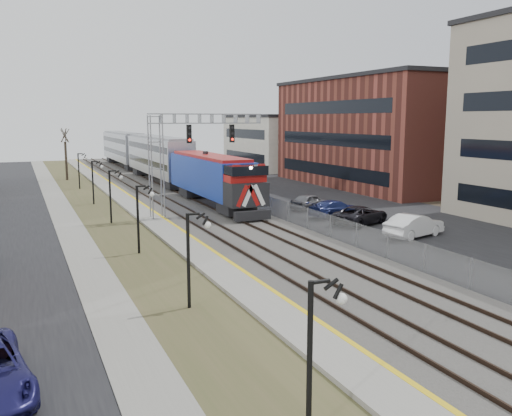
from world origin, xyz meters
TOP-DOWN VIEW (x-y plane):
  - ground at (0.00, 0.00)m, footprint 160.00×160.00m
  - street_west at (-11.50, 35.00)m, footprint 7.00×120.00m
  - sidewalk at (-7.00, 35.00)m, footprint 2.00×120.00m
  - grass_median at (-4.00, 35.00)m, footprint 4.00×120.00m
  - platform at (-1.00, 35.00)m, footprint 2.00×120.00m
  - ballast_bed at (4.00, 35.00)m, footprint 8.00×120.00m
  - parking_lot at (16.00, 35.00)m, footprint 16.00×120.00m
  - platform_edge at (-0.12, 35.00)m, footprint 0.24×120.00m
  - track_near at (2.00, 35.00)m, footprint 1.58×120.00m
  - track_far at (5.50, 35.00)m, footprint 1.58×120.00m
  - train at (5.50, 56.38)m, footprint 3.00×63.05m
  - signal_gantry at (1.22, 27.99)m, footprint 9.00×1.07m
  - lampposts at (-4.00, 18.29)m, footprint 0.14×62.14m
  - fence at (8.20, 35.00)m, footprint 0.04×120.00m
  - buildings_east at (30.00, 31.18)m, footprint 16.00×76.00m
  - car_lot_b at (13.53, 15.21)m, footprint 4.92×2.81m
  - car_lot_c at (12.80, 20.27)m, footprint 5.48×4.07m
  - car_lot_d at (12.66, 23.53)m, footprint 4.91×2.64m
  - car_lot_e at (12.69, 27.68)m, footprint 4.31×3.06m

SIDE VIEW (x-z plane):
  - ground at x=0.00m, z-range 0.00..0.00m
  - street_west at x=-11.50m, z-range 0.00..0.04m
  - parking_lot at x=16.00m, z-range 0.00..0.04m
  - grass_median at x=-4.00m, z-range 0.00..0.06m
  - sidewalk at x=-7.00m, z-range 0.00..0.08m
  - ballast_bed at x=4.00m, z-range 0.00..0.20m
  - platform at x=-1.00m, z-range 0.00..0.24m
  - platform_edge at x=-0.12m, z-range 0.24..0.25m
  - track_near at x=2.00m, z-range 0.20..0.35m
  - track_far at x=5.50m, z-range 0.20..0.35m
  - car_lot_d at x=12.66m, z-range 0.00..1.35m
  - car_lot_e at x=12.69m, z-range 0.00..1.36m
  - car_lot_c at x=12.80m, z-range 0.00..1.38m
  - car_lot_b at x=13.53m, z-range 0.00..1.53m
  - fence at x=8.20m, z-range 0.00..1.60m
  - lampposts at x=-4.00m, z-range 0.00..4.00m
  - train at x=5.50m, z-range 0.22..5.55m
  - signal_gantry at x=1.22m, z-range 1.51..9.66m
  - buildings_east at x=30.00m, z-range -1.19..13.81m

